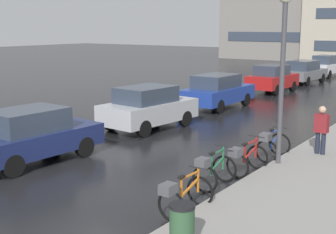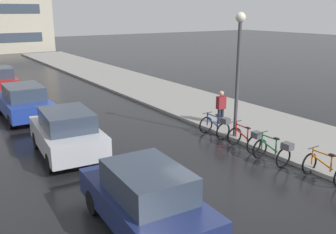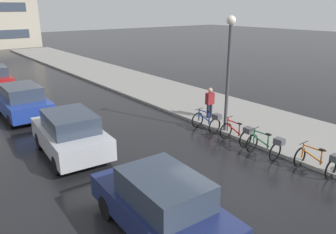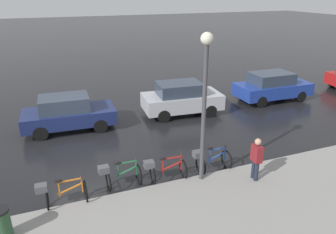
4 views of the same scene
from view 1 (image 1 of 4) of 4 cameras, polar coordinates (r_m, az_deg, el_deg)
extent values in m
plane|color=black|center=(13.04, -8.93, -7.10)|extent=(140.00, 140.00, 0.00)
torus|color=black|center=(10.75, 3.92, -9.00)|extent=(0.71, 0.07, 0.71)
torus|color=black|center=(9.89, 0.43, -10.81)|extent=(0.71, 0.07, 0.71)
cube|color=orange|center=(10.07, 1.64, -8.84)|extent=(0.04, 0.04, 0.51)
cube|color=orange|center=(10.59, 3.70, -7.73)|extent=(0.04, 0.04, 0.55)
cube|color=orange|center=(10.26, 2.71, -7.09)|extent=(0.05, 0.67, 0.04)
cube|color=orange|center=(10.33, 2.61, -8.64)|extent=(0.05, 0.76, 0.27)
ellipsoid|color=black|center=(9.98, 1.65, -7.31)|extent=(0.14, 0.26, 0.07)
cylinder|color=black|center=(10.50, 3.72, -6.20)|extent=(0.50, 0.04, 0.03)
cube|color=#4C4C51|center=(9.65, 0.01, -8.77)|extent=(0.29, 0.34, 0.22)
torus|color=black|center=(12.39, 6.88, -6.28)|extent=(0.72, 0.07, 0.72)
torus|color=black|center=(11.53, 4.52, -7.57)|extent=(0.72, 0.07, 0.72)
cube|color=#237042|center=(11.73, 5.35, -5.86)|extent=(0.04, 0.04, 0.55)
cube|color=#237042|center=(12.24, 6.75, -5.00)|extent=(0.04, 0.04, 0.61)
cube|color=#237042|center=(11.91, 6.09, -4.27)|extent=(0.05, 0.62, 0.04)
cube|color=#237042|center=(11.98, 6.00, -5.78)|extent=(0.05, 0.70, 0.25)
ellipsoid|color=black|center=(11.64, 5.38, -4.43)|extent=(0.14, 0.26, 0.07)
cylinder|color=black|center=(12.15, 6.79, -3.52)|extent=(0.50, 0.04, 0.03)
cube|color=#4C4C51|center=(11.30, 4.25, -5.58)|extent=(0.29, 0.34, 0.22)
torus|color=black|center=(13.63, 10.81, -4.82)|extent=(0.70, 0.10, 0.70)
torus|color=black|center=(12.70, 8.47, -5.92)|extent=(0.70, 0.10, 0.70)
cube|color=red|center=(12.93, 9.30, -4.48)|extent=(0.04, 0.04, 0.51)
cube|color=red|center=(13.48, 10.69, -3.67)|extent=(0.04, 0.04, 0.60)
cube|color=red|center=(13.15, 10.05, -3.07)|extent=(0.08, 0.66, 0.04)
cube|color=red|center=(13.20, 9.94, -4.40)|extent=(0.08, 0.75, 0.27)
ellipsoid|color=black|center=(12.86, 9.34, -3.26)|extent=(0.16, 0.27, 0.07)
cylinder|color=black|center=(13.41, 10.74, -2.34)|extent=(0.50, 0.06, 0.03)
cube|color=#4C4C51|center=(12.49, 8.25, -4.28)|extent=(0.30, 0.36, 0.22)
torus|color=black|center=(15.19, 13.44, -3.24)|extent=(0.72, 0.07, 0.72)
torus|color=black|center=(14.22, 11.92, -4.15)|extent=(0.72, 0.07, 0.72)
cube|color=#234CA8|center=(14.46, 12.48, -2.75)|extent=(0.04, 0.04, 0.57)
cube|color=#234CA8|center=(15.05, 13.37, -2.31)|extent=(0.04, 0.04, 0.54)
cube|color=#234CA8|center=(14.70, 12.98, -1.63)|extent=(0.05, 0.64, 0.04)
cube|color=#234CA8|center=(14.74, 12.89, -2.73)|extent=(0.05, 0.73, 0.26)
ellipsoid|color=black|center=(14.39, 12.54, -1.53)|extent=(0.15, 0.26, 0.07)
cylinder|color=black|center=(14.99, 13.42, -1.24)|extent=(0.50, 0.04, 0.03)
cube|color=#4C4C51|center=(14.00, 11.82, -2.40)|extent=(0.29, 0.35, 0.22)
cube|color=navy|center=(14.62, -16.13, -2.79)|extent=(2.06, 4.23, 0.65)
cube|color=#2D3847|center=(14.38, -16.80, -0.38)|extent=(1.63, 2.25, 0.66)
cylinder|color=black|center=(16.08, -14.12, -2.63)|extent=(0.25, 0.65, 0.64)
cylinder|color=black|center=(14.84, -10.17, -3.60)|extent=(0.25, 0.65, 0.64)
cylinder|color=black|center=(13.34, -18.41, -5.69)|extent=(0.25, 0.65, 0.64)
cube|color=#B2B5BA|center=(18.57, -2.34, 0.72)|extent=(2.26, 4.16, 0.76)
cube|color=#2D3847|center=(18.34, -2.70, 2.76)|extent=(1.76, 2.35, 0.62)
cylinder|color=black|center=(20.12, -1.78, 0.43)|extent=(0.27, 0.66, 0.64)
cylinder|color=black|center=(19.03, 2.11, -0.19)|extent=(0.27, 0.66, 0.64)
cylinder|color=black|center=(18.37, -6.94, -0.68)|extent=(0.27, 0.66, 0.64)
cylinder|color=black|center=(17.17, -2.99, -1.43)|extent=(0.27, 0.66, 0.64)
cube|color=navy|center=(23.50, 6.09, 2.80)|extent=(2.02, 4.41, 0.71)
cube|color=#2D3847|center=(23.26, 5.90, 4.38)|extent=(1.63, 2.39, 0.63)
cylinder|color=black|center=(25.15, 5.90, 2.53)|extent=(0.23, 0.64, 0.64)
cylinder|color=black|center=(24.33, 9.45, 2.15)|extent=(0.23, 0.64, 0.64)
cylinder|color=black|center=(22.87, 2.47, 1.72)|extent=(0.23, 0.64, 0.64)
cylinder|color=black|center=(21.97, 6.26, 1.28)|extent=(0.23, 0.64, 0.64)
cube|color=#AD1919|center=(29.48, 12.61, 4.31)|extent=(2.08, 3.86, 0.75)
cube|color=#2D3847|center=(29.28, 12.54, 5.61)|extent=(1.64, 2.19, 0.61)
cylinder|color=black|center=(30.92, 12.19, 3.94)|extent=(0.26, 0.65, 0.64)
cylinder|color=black|center=(30.23, 14.95, 3.65)|extent=(0.26, 0.65, 0.64)
cylinder|color=black|center=(28.87, 10.10, 3.52)|extent=(0.26, 0.65, 0.64)
cylinder|color=black|center=(28.14, 13.02, 3.21)|extent=(0.26, 0.65, 0.64)
cube|color=slate|center=(34.74, 16.25, 5.03)|extent=(2.13, 4.36, 0.63)
cube|color=#2D3847|center=(34.53, 16.20, 6.08)|extent=(1.66, 2.46, 0.67)
cylinder|color=black|center=(36.28, 15.89, 4.79)|extent=(0.27, 0.66, 0.64)
cylinder|color=black|center=(35.68, 18.25, 4.55)|extent=(0.27, 0.66, 0.64)
cylinder|color=black|center=(33.91, 14.09, 4.46)|extent=(0.27, 0.66, 0.64)
cylinder|color=black|center=(33.26, 16.58, 4.21)|extent=(0.27, 0.66, 0.64)
cube|color=silver|center=(39.92, 18.67, 5.68)|extent=(2.06, 3.97, 0.71)
cube|color=#2D3847|center=(39.72, 18.65, 6.66)|extent=(1.58, 2.12, 0.67)
cylinder|color=black|center=(41.32, 18.29, 5.37)|extent=(0.28, 0.66, 0.64)
cylinder|color=black|center=(39.15, 16.96, 5.16)|extent=(0.28, 0.66, 0.64)
cylinder|color=black|center=(38.58, 19.01, 4.96)|extent=(0.28, 0.66, 0.64)
cylinder|color=#1E2333|center=(15.20, 17.75, -3.26)|extent=(0.14, 0.14, 0.82)
cylinder|color=#1E2333|center=(15.14, 18.38, -3.35)|extent=(0.14, 0.14, 0.82)
cube|color=maroon|center=(15.02, 18.22, -0.73)|extent=(0.42, 0.27, 0.57)
sphere|color=tan|center=(14.95, 18.32, 0.86)|extent=(0.22, 0.22, 0.22)
cylinder|color=#424247|center=(13.49, 13.67, 3.50)|extent=(0.14, 0.14, 4.66)
cylinder|color=#2D5133|center=(8.48, 1.71, -13.88)|extent=(0.45, 0.45, 0.93)
cylinder|color=black|center=(8.28, 1.73, -10.78)|extent=(0.47, 0.47, 0.06)
cube|color=#333D4C|center=(56.40, 12.77, 9.51)|extent=(11.88, 0.06, 1.10)
camera|label=2|loc=(15.19, -48.90, 11.18)|focal=40.00mm
camera|label=3|loc=(15.62, -43.79, 12.84)|focal=35.00mm
camera|label=4|loc=(8.96, 62.74, 19.05)|focal=35.00mm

